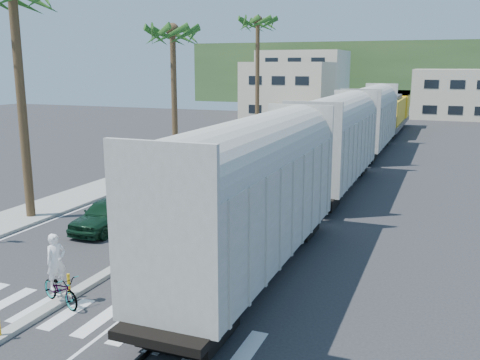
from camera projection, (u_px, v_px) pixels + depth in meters
name	position (u px, v px, depth m)	size (l,w,h in m)	color
ground	(88.00, 286.00, 18.72)	(140.00, 140.00, 0.00)	#28282B
sidewalk	(191.00, 157.00, 44.48)	(3.00, 90.00, 0.15)	gray
rails	(360.00, 162.00, 42.40)	(1.56, 100.00, 0.06)	black
median	(269.00, 176.00, 36.86)	(0.45, 60.00, 0.85)	gray
crosswalk	(49.00, 310.00, 16.90)	(14.00, 2.20, 0.01)	silver
lane_markings	(263.00, 163.00, 42.23)	(9.42, 90.00, 0.01)	silver
freight_train	(352.00, 133.00, 37.87)	(3.00, 60.94, 5.85)	#A8A59A
palm_trees	(179.00, 21.00, 39.98)	(3.50, 37.20, 13.75)	brown
buildings	(333.00, 86.00, 85.29)	(38.00, 27.00, 10.00)	beige
hillside	(393.00, 73.00, 108.45)	(80.00, 20.00, 12.00)	#385628
car_lead	(107.00, 214.00, 25.05)	(1.83, 4.41, 1.49)	#10301D
car_second	(162.00, 189.00, 30.14)	(1.71, 4.65, 1.52)	black
car_third	(198.00, 170.00, 35.82)	(2.05, 5.03, 1.46)	black
car_rear	(236.00, 159.00, 40.13)	(2.31, 4.78, 1.31)	#ACAFB1
cyclist	(60.00, 283.00, 17.17)	(2.04, 2.46, 2.38)	#9EA0A5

